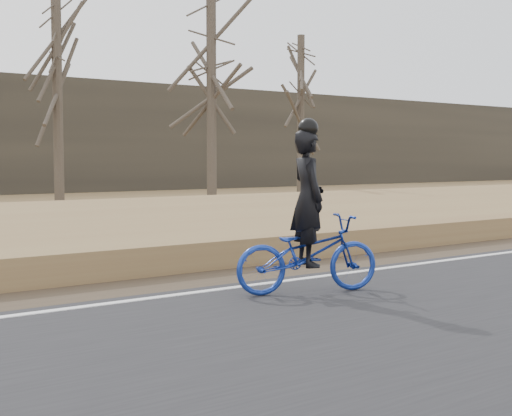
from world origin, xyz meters
TOP-DOWN VIEW (x-y plane):
  - cyclist at (4.57, -0.65)m, footprint 2.04×1.24m
  - bare_tree_center at (8.07, 17.70)m, footprint 0.36×0.36m
  - bare_tree_right at (12.35, 14.00)m, footprint 0.36×0.36m
  - bare_tree_far_right at (20.57, 19.00)m, footprint 0.36×0.36m

SIDE VIEW (x-z plane):
  - cyclist at x=4.57m, z-range -0.36..1.90m
  - bare_tree_right at x=12.35m, z-range 0.00..7.64m
  - bare_tree_far_right at x=20.57m, z-range 0.00..7.68m
  - bare_tree_center at x=8.07m, z-range 0.00..8.79m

